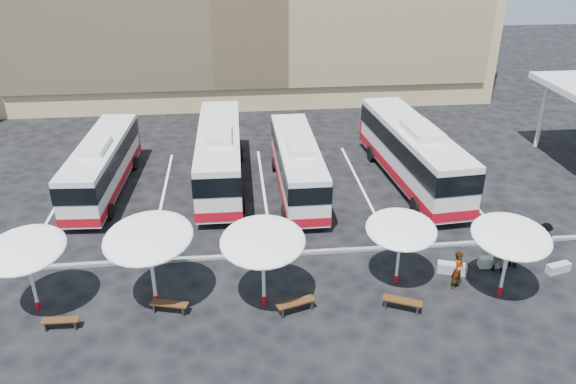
{
  "coord_description": "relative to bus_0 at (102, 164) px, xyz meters",
  "views": [
    {
      "loc": [
        -1.63,
        -22.71,
        15.07
      ],
      "look_at": [
        1.0,
        3.0,
        2.2
      ],
      "focal_mm": 35.0,
      "sensor_mm": 36.0,
      "label": 1
    }
  ],
  "objects": [
    {
      "name": "ground",
      "position": [
        9.5,
        -8.72,
        -1.74
      ],
      "size": [
        120.0,
        120.0,
        0.0
      ],
      "primitive_type": "plane",
      "color": "black",
      "rests_on": "ground"
    },
    {
      "name": "curb_divider",
      "position": [
        9.5,
        -8.22,
        -1.67
      ],
      "size": [
        34.0,
        0.25,
        0.15
      ],
      "primitive_type": "cube",
      "color": "black",
      "rests_on": "ground"
    },
    {
      "name": "bay_lines",
      "position": [
        9.5,
        -0.72,
        -1.74
      ],
      "size": [
        24.15,
        12.0,
        0.01
      ],
      "color": "white",
      "rests_on": "ground"
    },
    {
      "name": "bus_0",
      "position": [
        0.0,
        0.0,
        0.0
      ],
      "size": [
        2.96,
        10.86,
        3.41
      ],
      "rotation": [
        0.0,
        0.0,
        -0.06
      ],
      "color": "silver",
      "rests_on": "ground"
    },
    {
      "name": "bus_1",
      "position": [
        6.94,
        0.4,
        0.2
      ],
      "size": [
        2.91,
        12.03,
        3.81
      ],
      "rotation": [
        0.0,
        0.0,
        -0.01
      ],
      "color": "silver",
      "rests_on": "ground"
    },
    {
      "name": "bus_2",
      "position": [
        11.53,
        -1.14,
        0.0
      ],
      "size": [
        2.57,
        10.77,
        3.41
      ],
      "rotation": [
        0.0,
        0.0,
        0.01
      ],
      "color": "silver",
      "rests_on": "ground"
    },
    {
      "name": "bus_3",
      "position": [
        18.65,
        -0.62,
        0.29
      ],
      "size": [
        3.73,
        12.72,
        3.98
      ],
      "rotation": [
        0.0,
        0.0,
        0.09
      ],
      "color": "silver",
      "rests_on": "ground"
    },
    {
      "name": "sunshade_0",
      "position": [
        -0.72,
        -11.36,
        1.21
      ],
      "size": [
        3.95,
        3.98,
        3.48
      ],
      "rotation": [
        0.0,
        0.0,
        -0.21
      ],
      "color": "silver",
      "rests_on": "ground"
    },
    {
      "name": "sunshade_1",
      "position": [
        4.21,
        -11.47,
        1.54
      ],
      "size": [
        4.77,
        4.79,
        3.86
      ],
      "rotation": [
        0.0,
        0.0,
        -0.36
      ],
      "color": "silver",
      "rests_on": "ground"
    },
    {
      "name": "sunshade_2",
      "position": [
        8.83,
        -11.96,
        1.39
      ],
      "size": [
        4.08,
        4.12,
        3.69
      ],
      "rotation": [
        0.0,
        0.0,
        -0.17
      ],
      "color": "silver",
      "rests_on": "ground"
    },
    {
      "name": "sunshade_3",
      "position": [
        14.9,
        -10.98,
        1.02
      ],
      "size": [
        3.55,
        3.58,
        3.26
      ],
      "rotation": [
        0.0,
        0.0,
        -0.15
      ],
      "color": "silver",
      "rests_on": "ground"
    },
    {
      "name": "sunshade_4",
      "position": [
        19.21,
        -12.33,
        1.21
      ],
      "size": [
        3.51,
        3.56,
        3.48
      ],
      "rotation": [
        0.0,
        0.0,
        -0.06
      ],
      "color": "silver",
      "rests_on": "ground"
    },
    {
      "name": "wood_bench_0",
      "position": [
        0.58,
        -12.73,
        -1.4
      ],
      "size": [
        1.47,
        0.42,
        0.45
      ],
      "rotation": [
        0.0,
        0.0,
        -0.02
      ],
      "color": "#331D0B",
      "rests_on": "ground"
    },
    {
      "name": "wood_bench_1",
      "position": [
        4.86,
        -12.14,
        -1.37
      ],
      "size": [
        1.64,
        0.82,
        0.49
      ],
      "rotation": [
        0.0,
        0.0,
        -0.27
      ],
      "color": "#331D0B",
      "rests_on": "ground"
    },
    {
      "name": "wood_bench_2",
      "position": [
        10.12,
        -12.64,
        -1.35
      ],
      "size": [
        1.73,
        0.94,
        0.51
      ],
      "rotation": [
        0.0,
        0.0,
        0.32
      ],
      "color": "#331D0B",
      "rests_on": "ground"
    },
    {
      "name": "wood_bench_3",
      "position": [
        14.6,
        -12.97,
        -1.35
      ],
      "size": [
        1.69,
        1.09,
        0.51
      ],
      "rotation": [
        0.0,
        0.0,
        -0.43
      ],
      "color": "#331D0B",
      "rests_on": "ground"
    },
    {
      "name": "conc_bench_0",
      "position": [
        17.68,
        -10.53,
        -1.49
      ],
      "size": [
        1.39,
        0.85,
        0.5
      ],
      "primitive_type": "cube",
      "rotation": [
        0.0,
        0.0,
        -0.34
      ],
      "color": "gray",
      "rests_on": "ground"
    },
    {
      "name": "conc_bench_1",
      "position": [
        19.8,
        -10.22,
        -1.5
      ],
      "size": [
        1.33,
        0.52,
        0.49
      ],
      "primitive_type": "cube",
      "rotation": [
        0.0,
        0.0,
        -0.07
      ],
      "color": "gray",
      "rests_on": "ground"
    },
    {
      "name": "conc_bench_2",
      "position": [
        22.66,
        -10.98,
        -1.52
      ],
      "size": [
        1.23,
        0.67,
        0.44
      ],
      "primitive_type": "cube",
      "rotation": [
        0.0,
        0.0,
        0.26
      ],
      "color": "gray",
      "rests_on": "ground"
    },
    {
      "name": "passenger_0",
      "position": [
        17.46,
        -11.65,
        -0.82
      ],
      "size": [
        0.78,
        0.79,
        1.84
      ],
      "primitive_type": "imported",
      "rotation": [
        0.0,
        0.0,
        0.82
      ],
      "color": "black",
      "rests_on": "ground"
    },
    {
      "name": "passenger_1",
      "position": [
        19.89,
        -10.52,
        -0.83
      ],
      "size": [
        1.13,
        1.1,
        1.83
      ],
      "primitive_type": "imported",
      "rotation": [
        0.0,
        0.0,
        2.47
      ],
      "color": "black",
      "rests_on": "ground"
    },
    {
      "name": "passenger_2",
      "position": [
        20.77,
        -10.23,
        -0.95
      ],
      "size": [
        1.0,
        0.7,
        1.58
      ],
      "primitive_type": "imported",
      "rotation": [
        0.0,
        0.0,
        -0.38
      ],
      "color": "black",
      "rests_on": "ground"
    },
    {
      "name": "passenger_3",
      "position": [
        22.73,
        -9.3,
        -0.92
      ],
      "size": [
        1.19,
        0.88,
        1.65
      ],
      "primitive_type": "imported",
      "rotation": [
        0.0,
        0.0,
        3.42
      ],
      "color": "black",
      "rests_on": "ground"
    }
  ]
}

